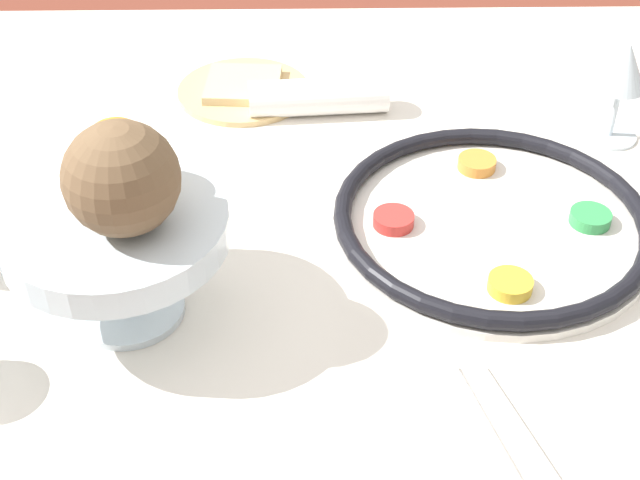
{
  "coord_description": "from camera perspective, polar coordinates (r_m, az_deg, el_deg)",
  "views": [
    {
      "loc": [
        0.03,
        0.84,
        1.35
      ],
      "look_at": [
        0.02,
        0.12,
        0.77
      ],
      "focal_mm": 50.0,
      "sensor_mm": 36.0,
      "label": 1
    }
  ],
  "objects": [
    {
      "name": "dining_table",
      "position": [
        1.3,
        0.6,
        -10.63
      ],
      "size": [
        1.37,
        1.07,
        0.73
      ],
      "color": "silver",
      "rests_on": "ground_plane"
    },
    {
      "name": "seder_plate",
      "position": [
        1.01,
        10.94,
        1.25
      ],
      "size": [
        0.35,
        0.35,
        0.03
      ],
      "color": "silver",
      "rests_on": "dining_table"
    },
    {
      "name": "wine_glass",
      "position": [
        1.18,
        18.87,
        10.13
      ],
      "size": [
        0.07,
        0.07,
        0.13
      ],
      "color": "silver",
      "rests_on": "dining_table"
    },
    {
      "name": "fruit_stand",
      "position": [
        0.86,
        -12.9,
        0.19
      ],
      "size": [
        0.22,
        0.22,
        0.12
      ],
      "color": "silver",
      "rests_on": "dining_table"
    },
    {
      "name": "orange_fruit",
      "position": [
        0.86,
        -12.79,
        5.19
      ],
      "size": [
        0.08,
        0.08,
        0.08
      ],
      "color": "orange",
      "rests_on": "fruit_stand"
    },
    {
      "name": "coconut",
      "position": [
        0.8,
        -12.59,
        3.85
      ],
      "size": [
        0.11,
        0.11,
        0.11
      ],
      "color": "brown",
      "rests_on": "fruit_stand"
    },
    {
      "name": "bread_plate",
      "position": [
        1.26,
        -4.92,
        9.61
      ],
      "size": [
        0.18,
        0.18,
        0.02
      ],
      "color": "tan",
      "rests_on": "dining_table"
    },
    {
      "name": "napkin_roll",
      "position": [
        1.2,
        -0.1,
        9.16
      ],
      "size": [
        0.19,
        0.06,
        0.05
      ],
      "color": "white",
      "rests_on": "dining_table"
    },
    {
      "name": "fork_left",
      "position": [
        0.81,
        12.48,
        -12.06
      ],
      "size": [
        0.07,
        0.16,
        0.01
      ],
      "color": "silver",
      "rests_on": "dining_table"
    },
    {
      "name": "fork_right",
      "position": [
        0.8,
        10.35,
        -12.18
      ],
      "size": [
        0.06,
        0.16,
        0.01
      ],
      "color": "silver",
      "rests_on": "dining_table"
    },
    {
      "name": "spoon",
      "position": [
        1.25,
        0.41,
        9.31
      ],
      "size": [
        0.15,
        0.04,
        0.01
      ],
      "color": "silver",
      "rests_on": "dining_table"
    }
  ]
}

